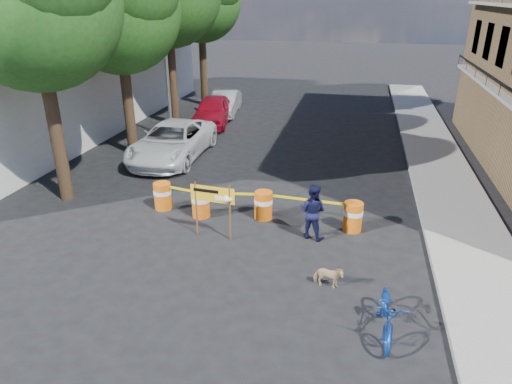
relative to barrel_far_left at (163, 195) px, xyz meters
The scene contains 17 objects.
ground 3.79m from the barrel_far_left, 31.36° to the right, with size 120.00×120.00×0.00m, color black.
sidewalk_east 10.25m from the barrel_far_left, 23.24° to the left, with size 2.40×40.00×0.15m, color gray.
white_building 12.92m from the barrel_far_left, 140.59° to the left, with size 8.00×22.00×6.00m, color silver.
tree_near 6.86m from the barrel_far_left, behind, with size 5.46×5.20×9.15m.
tree_mid_a 8.28m from the barrel_far_left, 124.94° to the left, with size 5.25×5.00×8.68m.
streetlamp 8.92m from the barrel_far_left, 109.85° to the left, with size 1.25×0.18×8.00m.
barrel_far_left is the anchor object (origin of this frame).
barrel_mid_left 1.43m from the barrel_far_left, 11.09° to the right, with size 0.58×0.58×0.90m.
barrel_mid_right 3.37m from the barrel_far_left, ahead, with size 0.58×0.58×0.90m.
barrel_far_right 6.13m from the barrel_far_left, ahead, with size 0.58×0.58×0.90m.
detour_sign 2.91m from the barrel_far_left, 32.46° to the right, with size 1.31×0.26×1.69m.
pedestrian 5.07m from the barrel_far_left, ahead, with size 0.80×0.63×1.65m, color black.
bicycle 8.36m from the barrel_far_left, 33.60° to the right, with size 0.67×1.00×1.91m, color #133F9E.
dog 6.53m from the barrel_far_left, 30.10° to the right, with size 0.33×0.71×0.60m, color tan.
suv_white 5.05m from the barrel_far_left, 108.35° to the left, with size 2.52×5.47×1.52m, color white.
sedan_red 10.64m from the barrel_far_left, 98.58° to the left, with size 1.78×4.43×1.51m, color #A90E25.
sedan_silver 12.93m from the barrel_far_left, 97.05° to the left, with size 1.42×4.07×1.34m, color silver.
Camera 1 is at (2.75, -10.67, 6.53)m, focal length 32.00 mm.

